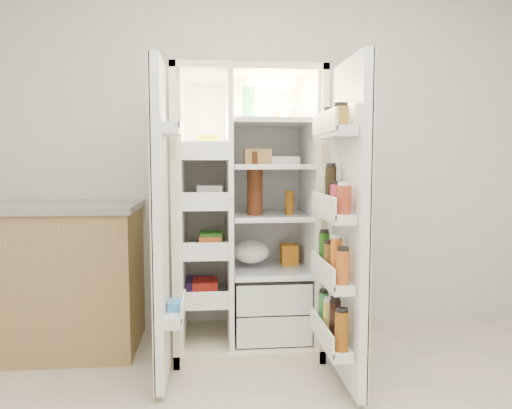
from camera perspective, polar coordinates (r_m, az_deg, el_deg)
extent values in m
cube|color=silver|center=(3.57, 0.93, 7.00)|extent=(4.00, 0.02, 2.70)
cube|color=beige|center=(3.50, -1.59, -0.34)|extent=(0.92, 0.04, 1.80)
cube|color=beige|center=(3.17, -9.14, -0.98)|extent=(0.04, 0.70, 1.80)
cube|color=beige|center=(3.23, 6.62, -0.83)|extent=(0.04, 0.70, 1.80)
cube|color=beige|center=(3.20, -1.21, 14.96)|extent=(0.92, 0.70, 0.04)
cube|color=beige|center=(3.37, -1.15, -15.60)|extent=(0.92, 0.70, 0.08)
cube|color=white|center=(3.47, -1.56, -0.06)|extent=(0.84, 0.02, 1.68)
cube|color=white|center=(3.16, -8.60, -0.62)|extent=(0.02, 0.62, 1.68)
cube|color=white|center=(3.23, 6.10, -0.48)|extent=(0.02, 0.62, 1.68)
cube|color=white|center=(3.16, -3.17, -0.57)|extent=(0.03, 0.62, 1.68)
cube|color=silver|center=(3.32, 1.61, -13.29)|extent=(0.47, 0.52, 0.19)
cube|color=silver|center=(3.26, 1.62, -9.95)|extent=(0.47, 0.52, 0.19)
cube|color=#FFD18C|center=(3.26, 1.53, 13.72)|extent=(0.30, 0.30, 0.02)
cube|color=white|center=(3.27, -5.88, -10.59)|extent=(0.28, 0.58, 0.02)
cube|color=white|center=(3.20, -5.93, -5.41)|extent=(0.28, 0.58, 0.02)
cube|color=white|center=(3.16, -5.98, -0.05)|extent=(0.28, 0.58, 0.02)
cube|color=white|center=(3.14, -6.03, 5.40)|extent=(0.28, 0.58, 0.02)
cube|color=white|center=(3.25, 1.59, -7.56)|extent=(0.49, 0.58, 0.01)
cube|color=white|center=(3.19, 1.60, -1.24)|extent=(0.49, 0.58, 0.01)
cube|color=white|center=(3.17, 1.62, 4.52)|extent=(0.49, 0.58, 0.02)
cube|color=white|center=(3.18, 1.63, 9.57)|extent=(0.49, 0.58, 0.02)
cube|color=red|center=(3.25, -5.89, -9.58)|extent=(0.16, 0.20, 0.10)
cube|color=#297720|center=(3.19, -5.94, -4.18)|extent=(0.14, 0.18, 0.12)
cube|color=white|center=(3.15, -5.99, 0.76)|extent=(0.20, 0.22, 0.07)
cube|color=#FBF629|center=(3.15, -6.04, 6.85)|extent=(0.15, 0.16, 0.14)
cube|color=#4D3297|center=(3.25, -5.89, -9.66)|extent=(0.18, 0.20, 0.09)
cube|color=orange|center=(3.19, -5.94, -4.35)|extent=(0.14, 0.18, 0.10)
cube|color=silver|center=(3.15, -5.99, 1.21)|extent=(0.16, 0.16, 0.12)
sphere|color=orange|center=(3.25, -0.47, -14.81)|extent=(0.07, 0.07, 0.07)
sphere|color=orange|center=(3.30, 1.08, -14.52)|extent=(0.07, 0.07, 0.07)
sphere|color=orange|center=(3.27, 2.96, -14.68)|extent=(0.07, 0.07, 0.07)
sphere|color=orange|center=(3.39, 0.18, -13.97)|extent=(0.07, 0.07, 0.07)
sphere|color=orange|center=(3.38, 1.96, -14.02)|extent=(0.07, 0.07, 0.07)
ellipsoid|color=#3C7025|center=(3.28, 1.58, -9.61)|extent=(0.26, 0.24, 0.11)
cylinder|color=#4C2210|center=(3.11, -0.14, 1.66)|extent=(0.10, 0.10, 0.32)
cylinder|color=brown|center=(3.12, 3.97, 0.21)|extent=(0.06, 0.06, 0.16)
cube|color=#238146|center=(3.15, -0.89, 11.76)|extent=(0.08, 0.08, 0.22)
cylinder|color=white|center=(3.15, 3.81, 10.54)|extent=(0.10, 0.10, 0.09)
cylinder|color=olive|center=(3.33, 2.80, 10.24)|extent=(0.07, 0.07, 0.09)
cube|color=white|center=(3.18, 3.04, 5.16)|extent=(0.23, 0.09, 0.06)
cube|color=#B48548|center=(3.15, 0.21, 5.61)|extent=(0.17, 0.10, 0.10)
ellipsoid|color=white|center=(3.23, -0.55, -6.12)|extent=(0.24, 0.22, 0.15)
cube|color=orange|center=(3.36, 3.89, -5.83)|extent=(0.11, 0.14, 0.14)
cube|color=white|center=(2.63, -11.18, -2.27)|extent=(0.05, 0.40, 1.72)
cube|color=beige|center=(2.63, -11.72, -2.27)|extent=(0.01, 0.40, 1.72)
cube|color=white|center=(2.73, -9.49, -12.72)|extent=(0.09, 0.32, 0.06)
cube|color=white|center=(2.61, -9.82, 8.70)|extent=(0.09, 0.32, 0.06)
cube|color=#338CCC|center=(2.72, -9.50, -12.12)|extent=(0.07, 0.12, 0.10)
cube|color=white|center=(2.63, 10.84, -2.25)|extent=(0.05, 0.58, 1.72)
cube|color=beige|center=(2.64, 11.36, -2.24)|extent=(0.01, 0.58, 1.72)
cube|color=white|center=(2.77, 8.85, -15.55)|extent=(0.11, 0.50, 0.05)
cube|color=white|center=(2.67, 8.95, -8.69)|extent=(0.11, 0.50, 0.05)
cube|color=white|center=(2.60, 9.06, -1.20)|extent=(0.11, 0.50, 0.05)
cube|color=white|center=(2.59, 9.20, 8.29)|extent=(0.11, 0.50, 0.05)
cylinder|color=brown|center=(2.54, 10.05, -14.46)|extent=(0.07, 0.07, 0.20)
cylinder|color=black|center=(2.66, 9.28, -13.34)|extent=(0.06, 0.06, 0.22)
cylinder|color=gold|center=(2.78, 8.57, -12.91)|extent=(0.06, 0.06, 0.18)
cylinder|color=#2B823E|center=(2.90, 7.93, -12.03)|extent=(0.06, 0.06, 0.19)
cylinder|color=#AD531C|center=(2.45, 10.17, -7.29)|extent=(0.07, 0.07, 0.17)
cylinder|color=orange|center=(2.57, 9.39, -6.25)|extent=(0.06, 0.06, 0.21)
cylinder|color=brown|center=(2.70, 8.66, -6.23)|extent=(0.07, 0.07, 0.16)
cylinder|color=#215513|center=(2.82, 8.02, -5.32)|extent=(0.06, 0.06, 0.20)
cylinder|color=maroon|center=(2.40, 10.30, 0.53)|extent=(0.07, 0.07, 0.14)
cylinder|color=#A32A3D|center=(2.53, 9.49, 0.77)|extent=(0.07, 0.07, 0.14)
cylinder|color=black|center=(2.65, 8.78, 1.95)|extent=(0.06, 0.06, 0.23)
cylinder|color=beige|center=(2.78, 8.11, 1.59)|extent=(0.06, 0.06, 0.18)
cylinder|color=olive|center=(2.48, 9.94, 10.15)|extent=(0.08, 0.08, 0.10)
cylinder|color=#99661B|center=(2.69, 8.67, 9.77)|extent=(0.08, 0.08, 0.10)
cube|color=#95774A|center=(3.49, -24.39, -8.16)|extent=(1.28, 0.66, 0.92)
cube|color=gray|center=(3.41, -24.69, -0.27)|extent=(1.33, 0.71, 0.04)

